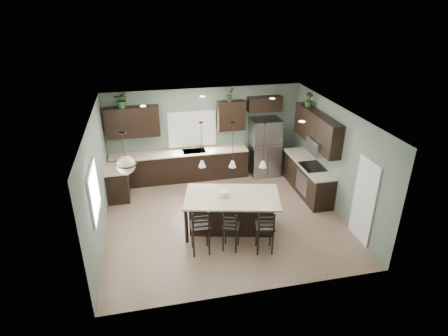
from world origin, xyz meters
The scene contains 33 objects.
ground centered at (0.00, 0.00, 0.00)m, with size 6.00×6.00×0.00m, color #9E8466.
pantry_door centered at (2.98, -1.55, 1.02)m, with size 0.04×0.82×2.04m, color white.
window_back centered at (-0.40, 2.73, 1.55)m, with size 1.35×0.02×1.00m, color white.
window_left centered at (-2.98, -0.80, 1.55)m, with size 0.02×1.10×1.00m, color white.
left_return_cabs centered at (-2.70, 1.70, 0.45)m, with size 0.60×0.90×0.90m, color black.
left_return_countertop centered at (-2.68, 1.70, 0.92)m, with size 0.66×0.96×0.04m, color beige.
back_lower_cabs centered at (-0.85, 2.45, 0.45)m, with size 4.20×0.60×0.90m, color black.
back_countertop centered at (-0.85, 2.43, 0.92)m, with size 4.20×0.66×0.04m, color beige.
sink_inset centered at (-0.40, 2.43, 0.94)m, with size 0.70×0.45×0.01m, color gray.
faucet centered at (-0.40, 2.40, 1.08)m, with size 0.02×0.02×0.28m, color silver.
back_upper_left centered at (-2.15, 2.58, 1.95)m, with size 1.55×0.34×0.90m, color black.
back_upper_right centered at (0.80, 2.58, 1.95)m, with size 0.85×0.34×0.90m, color black.
fridge_header centered at (1.85, 2.58, 2.25)m, with size 1.05×0.34×0.45m, color black.
right_lower_cabs centered at (2.70, 0.87, 0.45)m, with size 0.60×2.35×0.90m, color black.
right_countertop centered at (2.68, 0.87, 0.92)m, with size 0.66×2.35×0.04m, color beige.
cooktop centered at (2.68, 0.60, 0.94)m, with size 0.58×0.75×0.02m, color black.
wall_oven_front centered at (2.40, 0.60, 0.45)m, with size 0.01×0.72×0.60m, color gray.
right_upper_cabs centered at (2.83, 0.87, 1.95)m, with size 0.34×2.35×0.90m, color black.
microwave centered at (2.78, 0.60, 1.55)m, with size 0.40×0.75×0.40m, color gray.
refrigerator centered at (1.84, 2.30, 0.93)m, with size 0.90×0.74×1.85m, color gray.
kitchen_island centered at (0.10, -0.53, 0.46)m, with size 2.26×1.28×0.92m, color black.
serving_dish centered at (-0.10, -0.48, 0.99)m, with size 0.24×0.24×0.14m, color silver.
bar_stool_left centered at (-0.80, -1.27, 0.58)m, with size 0.43×0.43×1.15m, color black.
bar_stool_center centered at (-0.11, -1.30, 0.51)m, with size 0.38×0.38×1.02m, color black.
bar_stool_right centered at (0.61, -1.54, 0.55)m, with size 0.41×0.41×1.10m, color black.
pendant_left centered at (-0.58, -0.37, 2.25)m, with size 0.17×0.17×1.10m, color white, non-canonical shape.
pendant_center centered at (0.10, -0.53, 2.25)m, with size 0.17×0.17×1.10m, color silver, non-canonical shape.
pendant_right centered at (0.78, -0.69, 2.25)m, with size 0.17×0.17×1.10m, color silver, non-canonical shape.
chandelier centered at (-2.26, -0.67, 2.32)m, with size 0.44×0.44×0.95m, color beige, non-canonical shape.
plant_back_left centered at (-2.37, 2.55, 2.63)m, with size 0.42×0.36×0.47m, color #2A5625.
plant_back_right centered at (0.75, 2.55, 2.61)m, with size 0.23×0.18×0.41m, color #284D21.
plant_right_wall centered at (2.80, 1.50, 2.61)m, with size 0.24×0.24×0.42m, color #274B20.
room_shell centered at (0.00, 0.00, 1.70)m, with size 6.00×6.00×6.00m.
Camera 1 is at (-1.76, -8.14, 5.39)m, focal length 30.00 mm.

